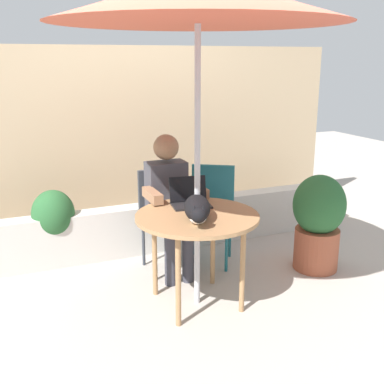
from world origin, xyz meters
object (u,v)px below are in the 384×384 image
chair_empty (212,206)px  potted_plant_near_fence (318,220)px  patio_umbrella (198,0)px  person_seated (169,197)px  potted_plant_by_chair (54,222)px  patio_table (197,223)px  chair_occupied (163,211)px  laptop (189,197)px  cat (197,209)px

chair_empty → potted_plant_near_fence: chair_empty is taller
patio_umbrella → chair_empty: patio_umbrella is taller
person_seated → potted_plant_by_chair: 1.13m
person_seated → patio_table: bearing=-90.0°
potted_plant_near_fence → potted_plant_by_chair: bearing=154.7°
patio_table → chair_occupied: 0.77m
chair_empty → potted_plant_near_fence: 0.97m
laptop → potted_plant_by_chair: laptop is taller
person_seated → patio_umbrella: bearing=-90.0°
chair_occupied → patio_table: bearing=-90.0°
person_seated → potted_plant_near_fence: person_seated is taller
person_seated → potted_plant_near_fence: (1.26, -0.43, -0.24)m
chair_occupied → potted_plant_near_fence: size_ratio=1.03×
chair_empty → potted_plant_by_chair: chair_empty is taller
cat → potted_plant_by_chair: bearing=123.4°
cat → chair_occupied: bearing=86.8°
patio_umbrella → cat: size_ratio=3.94×
laptop → cat: (-0.10, -0.38, 0.02)m
chair_empty → potted_plant_by_chair: 1.46m
patio_umbrella → person_seated: patio_umbrella is taller
cat → potted_plant_by_chair: 1.62m
person_seated → potted_plant_by_chair: (-0.91, 0.59, -0.29)m
patio_umbrella → patio_table: bearing=0.0°
potted_plant_by_chair → person_seated: bearing=-33.0°
chair_occupied → cat: 0.92m
chair_empty → patio_umbrella: bearing=-122.5°
chair_occupied → person_seated: size_ratio=0.73×
chair_occupied → laptop: laptop is taller
laptop → cat: laptop is taller
cat → chair_empty: bearing=58.7°
laptop → cat: bearing=-104.2°
chair_occupied → laptop: size_ratio=2.71×
laptop → potted_plant_near_fence: 1.26m
patio_table → laptop: laptop is taller
cat → potted_plant_near_fence: bearing=12.3°
chair_occupied → cat: size_ratio=1.48×
laptop → potted_plant_near_fence: bearing=-4.5°
chair_occupied → cat: bearing=-93.2°
chair_empty → potted_plant_by_chair: bearing=161.4°
cat → potted_plant_by_chair: cat is taller
cat → potted_plant_near_fence: 1.38m
chair_occupied → potted_plant_near_fence: 1.39m
patio_table → cat: cat is taller
potted_plant_near_fence → patio_umbrella: bearing=-172.4°
laptop → potted_plant_near_fence: laptop is taller
person_seated → laptop: 0.35m
laptop → patio_umbrella: bearing=-100.1°
laptop → chair_empty: bearing=48.0°
potted_plant_near_fence → cat: bearing=-167.7°
patio_umbrella → person_seated: size_ratio=1.93×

